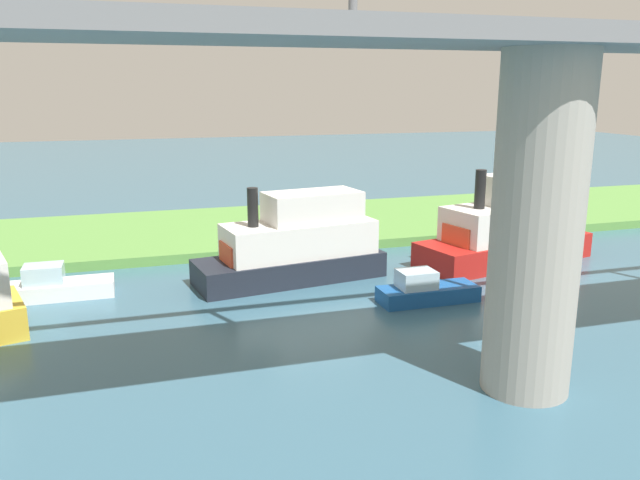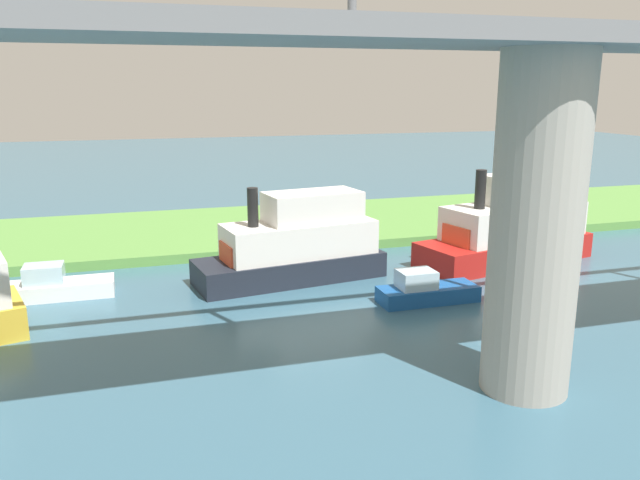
{
  "view_description": "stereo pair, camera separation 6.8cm",
  "coord_description": "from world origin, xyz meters",
  "px_view_note": "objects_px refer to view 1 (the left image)",
  "views": [
    {
      "loc": [
        7.55,
        31.03,
        8.64
      ],
      "look_at": [
        -0.41,
        5.0,
        2.0
      ],
      "focal_mm": 35.49,
      "sensor_mm": 36.0,
      "label": 1
    },
    {
      "loc": [
        7.48,
        31.05,
        8.64
      ],
      "look_at": [
        -0.41,
        5.0,
        2.0
      ],
      "focal_mm": 35.49,
      "sensor_mm": 36.0,
      "label": 2
    }
  ],
  "objects_px": {
    "bridge_pylon": "(536,228)",
    "motorboat_red": "(296,245)",
    "pontoon_yellow": "(56,286)",
    "person_on_bank": "(277,224)",
    "skiff_small": "(510,227)",
    "houseboat_blue": "(425,290)",
    "mooring_post": "(228,238)"
  },
  "relations": [
    {
      "from": "skiff_small",
      "to": "motorboat_red",
      "type": "relative_size",
      "value": 1.1
    },
    {
      "from": "person_on_bank",
      "to": "houseboat_blue",
      "type": "xyz_separation_m",
      "value": [
        -3.61,
        11.22,
        -0.71
      ]
    },
    {
      "from": "person_on_bank",
      "to": "skiff_small",
      "type": "distance_m",
      "value": 12.46
    },
    {
      "from": "bridge_pylon",
      "to": "person_on_bank",
      "type": "height_order",
      "value": "bridge_pylon"
    },
    {
      "from": "mooring_post",
      "to": "skiff_small",
      "type": "distance_m",
      "value": 14.36
    },
    {
      "from": "pontoon_yellow",
      "to": "houseboat_blue",
      "type": "distance_m",
      "value": 15.38
    },
    {
      "from": "pontoon_yellow",
      "to": "skiff_small",
      "type": "bearing_deg",
      "value": 178.61
    },
    {
      "from": "bridge_pylon",
      "to": "pontoon_yellow",
      "type": "distance_m",
      "value": 19.39
    },
    {
      "from": "mooring_post",
      "to": "houseboat_blue",
      "type": "bearing_deg",
      "value": 125.49
    },
    {
      "from": "person_on_bank",
      "to": "houseboat_blue",
      "type": "relative_size",
      "value": 0.34
    },
    {
      "from": "bridge_pylon",
      "to": "motorboat_red",
      "type": "height_order",
      "value": "bridge_pylon"
    },
    {
      "from": "bridge_pylon",
      "to": "skiff_small",
      "type": "distance_m",
      "value": 14.7
    },
    {
      "from": "person_on_bank",
      "to": "skiff_small",
      "type": "relative_size",
      "value": 0.14
    },
    {
      "from": "mooring_post",
      "to": "houseboat_blue",
      "type": "height_order",
      "value": "mooring_post"
    },
    {
      "from": "bridge_pylon",
      "to": "houseboat_blue",
      "type": "relative_size",
      "value": 2.33
    },
    {
      "from": "bridge_pylon",
      "to": "skiff_small",
      "type": "bearing_deg",
      "value": -121.38
    },
    {
      "from": "pontoon_yellow",
      "to": "bridge_pylon",
      "type": "bearing_deg",
      "value": 137.4
    },
    {
      "from": "person_on_bank",
      "to": "skiff_small",
      "type": "xyz_separation_m",
      "value": [
        -10.47,
        6.73,
        0.57
      ]
    },
    {
      "from": "mooring_post",
      "to": "pontoon_yellow",
      "type": "height_order",
      "value": "mooring_post"
    },
    {
      "from": "bridge_pylon",
      "to": "motorboat_red",
      "type": "distance_m",
      "value": 13.29
    },
    {
      "from": "skiff_small",
      "to": "motorboat_red",
      "type": "bearing_deg",
      "value": -0.51
    },
    {
      "from": "motorboat_red",
      "to": "houseboat_blue",
      "type": "xyz_separation_m",
      "value": [
        -4.27,
        4.58,
        -1.13
      ]
    },
    {
      "from": "bridge_pylon",
      "to": "person_on_bank",
      "type": "relative_size",
      "value": 6.92
    },
    {
      "from": "person_on_bank",
      "to": "houseboat_blue",
      "type": "bearing_deg",
      "value": 107.84
    },
    {
      "from": "bridge_pylon",
      "to": "mooring_post",
      "type": "distance_m",
      "value": 18.53
    },
    {
      "from": "person_on_bank",
      "to": "pontoon_yellow",
      "type": "distance_m",
      "value": 12.6
    },
    {
      "from": "houseboat_blue",
      "to": "mooring_post",
      "type": "bearing_deg",
      "value": -54.51
    },
    {
      "from": "motorboat_red",
      "to": "pontoon_yellow",
      "type": "distance_m",
      "value": 10.35
    },
    {
      "from": "bridge_pylon",
      "to": "person_on_bank",
      "type": "distance_m",
      "value": 19.58
    },
    {
      "from": "skiff_small",
      "to": "pontoon_yellow",
      "type": "relative_size",
      "value": 2.26
    },
    {
      "from": "skiff_small",
      "to": "motorboat_red",
      "type": "height_order",
      "value": "skiff_small"
    },
    {
      "from": "person_on_bank",
      "to": "motorboat_red",
      "type": "distance_m",
      "value": 6.68
    }
  ]
}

